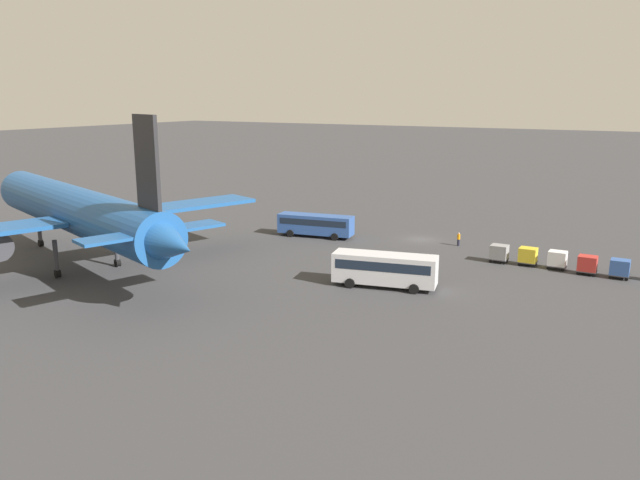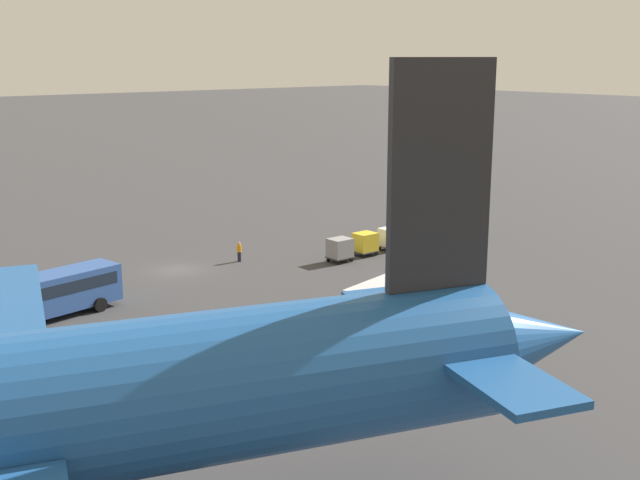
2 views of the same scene
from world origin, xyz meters
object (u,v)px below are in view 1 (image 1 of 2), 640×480
shuttle_bus_near (316,224)px  shuttle_bus_far (385,268)px  worker_person (459,239)px  cargo_cart_red (587,264)px  airplane (79,212)px  cargo_cart_grey (499,252)px  cargo_cart_blue (620,268)px  cargo_cart_white (557,259)px  cargo_cart_yellow (528,255)px

shuttle_bus_near → shuttle_bus_far: size_ratio=0.99×
worker_person → cargo_cart_red: (-16.16, 5.99, 0.32)m
airplane → cargo_cart_grey: bearing=-127.7°
worker_person → cargo_cart_grey: bearing=139.4°
cargo_cart_blue → cargo_cart_red: size_ratio=1.00×
cargo_cart_red → worker_person: bearing=-20.3°
shuttle_bus_near → cargo_cart_white: size_ratio=5.17×
cargo_cart_blue → cargo_cart_white: size_ratio=1.00×
airplane → shuttle_bus_near: 30.98m
worker_person → cargo_cart_grey: size_ratio=0.84×
worker_person → cargo_cart_yellow: 11.20m
cargo_cart_white → cargo_cart_grey: (6.37, 0.26, 0.00)m
airplane → worker_person: airplane is taller
cargo_cart_yellow → shuttle_bus_near: bearing=-1.7°
shuttle_bus_far → cargo_cart_red: (-17.18, -15.02, -0.83)m
airplane → cargo_cart_white: (-45.79, -26.35, -5.34)m
shuttle_bus_far → worker_person: bearing=-105.3°
airplane → cargo_cart_red: bearing=-133.4°
airplane → shuttle_bus_near: (-14.13, -27.17, -4.70)m
cargo_cart_blue → cargo_cart_yellow: same height
worker_person → cargo_cart_white: cargo_cart_white is taller
worker_person → cargo_cart_white: (-12.98, 5.40, 0.32)m
airplane → shuttle_bus_near: airplane is taller
shuttle_bus_far → cargo_cart_blue: 25.36m
cargo_cart_red → cargo_cart_white: 3.24m
airplane → cargo_cart_grey: 47.57m
worker_person → cargo_cart_red: size_ratio=0.84×
cargo_cart_white → cargo_cart_grey: bearing=2.4°
cargo_cart_white → cargo_cart_grey: 6.37m
shuttle_bus_far → cargo_cart_blue: bearing=-156.0°
airplane → cargo_cart_red: 55.59m
cargo_cart_red → cargo_cart_grey: size_ratio=1.00×
shuttle_bus_near → worker_person: (-18.68, -4.58, -0.96)m
cargo_cart_red → cargo_cart_white: same height
cargo_cart_blue → cargo_cart_red: same height
worker_person → cargo_cart_blue: size_ratio=0.84×
cargo_cart_blue → cargo_cart_red: 3.19m
airplane → cargo_cart_yellow: (-42.60, -26.33, -5.34)m
worker_person → airplane: bearing=44.1°
worker_person → cargo_cart_blue: (-19.35, 5.93, 0.32)m
worker_person → cargo_cart_yellow: bearing=151.1°
cargo_cart_yellow → cargo_cart_white: bearing=-179.7°
worker_person → cargo_cart_blue: cargo_cart_blue is taller
cargo_cart_blue → cargo_cart_yellow: size_ratio=1.00×
shuttle_bus_near → cargo_cart_red: (-34.84, 1.41, -0.64)m
shuttle_bus_near → cargo_cart_yellow: shuttle_bus_near is taller
airplane → worker_person: size_ratio=27.27×
cargo_cart_blue → shuttle_bus_near: bearing=-2.0°
shuttle_bus_far → cargo_cart_grey: (-7.63, -15.34, -0.83)m
airplane → shuttle_bus_near: size_ratio=4.45×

